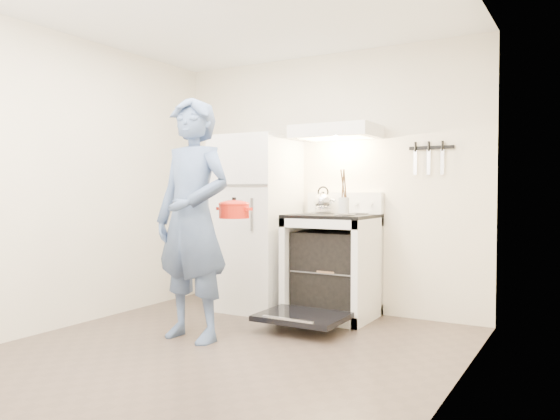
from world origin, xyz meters
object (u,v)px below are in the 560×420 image
Objects in this scene: refrigerator at (256,223)px; tea_kettle at (323,200)px; person at (193,219)px; dutch_oven at (234,211)px; stove_body at (332,268)px.

tea_kettle is (0.65, 0.16, 0.23)m from refrigerator.
dutch_oven is at bearing 56.73° from person.
person reaches higher than stove_body.
person is 0.35m from dutch_oven.
refrigerator is at bearing -165.90° from tea_kettle.
refrigerator is 1.85× the size of stove_body.
stove_body is 2.91× the size of dutch_oven.
tea_kettle reaches higher than stove_body.
tea_kettle reaches higher than dutch_oven.
tea_kettle is (-0.16, 0.14, 0.62)m from stove_body.
dutch_oven is (-0.28, -1.08, -0.08)m from tea_kettle.
stove_body is 0.49× the size of person.
refrigerator is 6.61× the size of tea_kettle.
person is (0.17, -1.20, 0.09)m from refrigerator.
tea_kettle is 1.45m from person.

